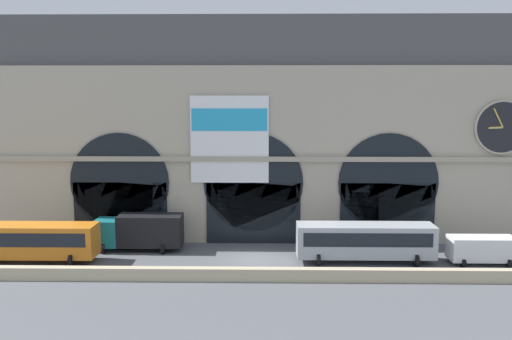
{
  "coord_description": "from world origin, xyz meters",
  "views": [
    {
      "loc": [
        1.07,
        -42.34,
        13.49
      ],
      "look_at": [
        0.23,
        5.0,
        6.73
      ],
      "focal_mm": 37.5,
      "sensor_mm": 36.0,
      "label": 1
    }
  ],
  "objects": [
    {
      "name": "ground_plane",
      "position": [
        0.0,
        0.0,
        0.0
      ],
      "size": [
        200.0,
        200.0,
        0.0
      ],
      "primitive_type": "plane",
      "color": "#54565B"
    },
    {
      "name": "quay_parapet_wall",
      "position": [
        0.0,
        -5.01,
        0.48
      ],
      "size": [
        90.0,
        0.7,
        0.96
      ],
      "primitive_type": "cube",
      "color": "#BCAD8C",
      "rests_on": "ground"
    },
    {
      "name": "station_building",
      "position": [
        0.03,
        7.01,
        9.83
      ],
      "size": [
        50.69,
        4.41,
        20.4
      ],
      "color": "#B2A891",
      "rests_on": "ground"
    },
    {
      "name": "bus_west",
      "position": [
        -18.04,
        -0.88,
        1.78
      ],
      "size": [
        11.0,
        3.25,
        3.1
      ],
      "color": "orange",
      "rests_on": "ground"
    },
    {
      "name": "box_truck_midwest",
      "position": [
        -9.78,
        2.62,
        1.7
      ],
      "size": [
        7.5,
        2.91,
        3.12
      ],
      "color": "#19727A",
      "rests_on": "ground"
    },
    {
      "name": "bus_mideast",
      "position": [
        9.14,
        -0.38,
        1.78
      ],
      "size": [
        11.0,
        3.25,
        3.1
      ],
      "color": "#ADB2B7",
      "rests_on": "ground"
    },
    {
      "name": "van_east",
      "position": [
        18.4,
        -0.71,
        1.25
      ],
      "size": [
        5.2,
        2.48,
        2.2
      ],
      "color": "white",
      "rests_on": "ground"
    }
  ]
}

